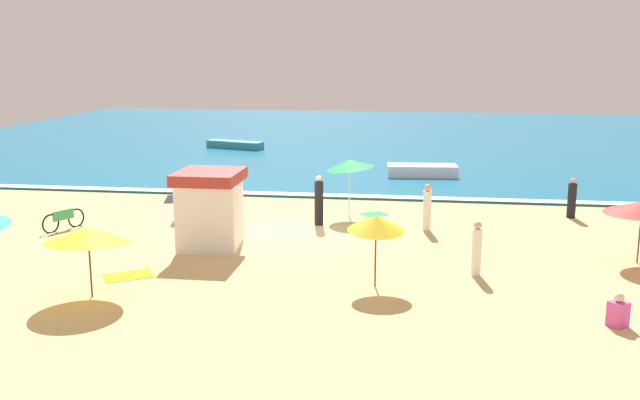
% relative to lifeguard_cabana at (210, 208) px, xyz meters
% --- Properties ---
extents(ground_plane, '(60.00, 60.00, 0.00)m').
position_rel_lifeguard_cabana_xyz_m(ground_plane, '(2.59, 2.31, -1.30)').
color(ground_plane, '#D8B775').
extents(ocean_water, '(60.00, 44.00, 0.10)m').
position_rel_lifeguard_cabana_xyz_m(ocean_water, '(2.59, 30.31, -1.25)').
color(ocean_water, '#146B93').
rests_on(ocean_water, ground_plane).
extents(wave_breaker_foam, '(57.00, 0.70, 0.01)m').
position_rel_lifeguard_cabana_xyz_m(wave_breaker_foam, '(2.59, 8.61, -1.20)').
color(wave_breaker_foam, white).
rests_on(wave_breaker_foam, ocean_water).
extents(lifeguard_cabana, '(2.11, 2.28, 2.56)m').
position_rel_lifeguard_cabana_xyz_m(lifeguard_cabana, '(0.00, 0.00, 0.00)').
color(lifeguard_cabana, white).
rests_on(lifeguard_cabana, ground_plane).
extents(beach_umbrella_0, '(1.95, 1.97, 2.09)m').
position_rel_lifeguard_cabana_xyz_m(beach_umbrella_0, '(5.73, -3.37, 0.50)').
color(beach_umbrella_0, '#4C3823').
rests_on(beach_umbrella_0, ground_plane).
extents(beach_umbrella_3, '(1.91, 1.88, 2.37)m').
position_rel_lifeguard_cabana_xyz_m(beach_umbrella_3, '(4.13, 5.05, 0.77)').
color(beach_umbrella_3, silver).
rests_on(beach_umbrella_3, ground_plane).
extents(beach_umbrella_4, '(2.51, 2.53, 2.01)m').
position_rel_lifeguard_cabana_xyz_m(beach_umbrella_4, '(-1.70, -5.33, 0.40)').
color(beach_umbrella_4, '#4C3823').
rests_on(beach_umbrella_4, ground_plane).
extents(parked_bicycle, '(0.85, 1.66, 0.76)m').
position_rel_lifeguard_cabana_xyz_m(parked_bicycle, '(-5.99, 1.42, -0.92)').
color(parked_bicycle, black).
rests_on(parked_bicycle, ground_plane).
extents(beachgoer_0, '(0.36, 0.36, 1.71)m').
position_rel_lifeguard_cabana_xyz_m(beachgoer_0, '(7.16, 3.16, -0.48)').
color(beachgoer_0, white).
rests_on(beachgoer_0, ground_plane).
extents(beachgoer_1, '(0.40, 0.40, 1.63)m').
position_rel_lifeguard_cabana_xyz_m(beachgoer_1, '(8.58, -1.98, -0.52)').
color(beachgoer_1, white).
rests_on(beachgoer_1, ground_plane).
extents(beachgoer_4, '(0.39, 0.39, 1.88)m').
position_rel_lifeguard_cabana_xyz_m(beachgoer_4, '(3.15, 3.49, -0.42)').
color(beachgoer_4, black).
rests_on(beachgoer_4, ground_plane).
extents(beachgoer_7, '(0.55, 0.55, 0.84)m').
position_rel_lifeguard_cabana_xyz_m(beachgoer_7, '(11.67, -5.52, -0.94)').
color(beachgoer_7, '#D84CA5').
rests_on(beachgoer_7, ground_plane).
extents(beachgoer_8, '(0.47, 0.47, 1.57)m').
position_rel_lifeguard_cabana_xyz_m(beachgoer_8, '(12.77, 6.08, -0.57)').
color(beachgoer_8, black).
rests_on(beachgoer_8, ground_plane).
extents(beachgoer_9, '(0.38, 0.38, 1.84)m').
position_rel_lifeguard_cabana_xyz_m(beachgoer_9, '(-2.49, 4.06, -0.42)').
color(beachgoer_9, green).
rests_on(beachgoer_9, ground_plane).
extents(beach_towel_0, '(1.31, 1.27, 0.01)m').
position_rel_lifeguard_cabana_xyz_m(beach_towel_0, '(5.10, 5.53, -1.30)').
color(beach_towel_0, green).
rests_on(beach_towel_0, ground_plane).
extents(beach_towel_1, '(1.66, 1.53, 0.01)m').
position_rel_lifeguard_cabana_xyz_m(beach_towel_1, '(-1.46, -3.48, -1.30)').
color(beach_towel_1, orange).
rests_on(beach_towel_1, ground_plane).
extents(beach_towel_2, '(1.37, 1.94, 0.01)m').
position_rel_lifeguard_cabana_xyz_m(beach_towel_2, '(-3.72, 7.24, -1.30)').
color(beach_towel_2, black).
rests_on(beach_towel_2, ground_plane).
extents(beach_towel_3, '(1.80, 1.66, 0.01)m').
position_rel_lifeguard_cabana_xyz_m(beach_towel_3, '(-4.14, 0.50, -1.30)').
color(beach_towel_3, white).
rests_on(beach_towel_3, ground_plane).
extents(small_boat_0, '(3.64, 1.69, 0.57)m').
position_rel_lifeguard_cabana_xyz_m(small_boat_0, '(6.93, 14.19, -0.92)').
color(small_boat_0, white).
rests_on(small_boat_0, ocean_water).
extents(small_boat_1, '(3.95, 2.01, 0.47)m').
position_rel_lifeguard_cabana_xyz_m(small_boat_1, '(-5.24, 23.00, -0.97)').
color(small_boat_1, teal).
rests_on(small_boat_1, ocean_water).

